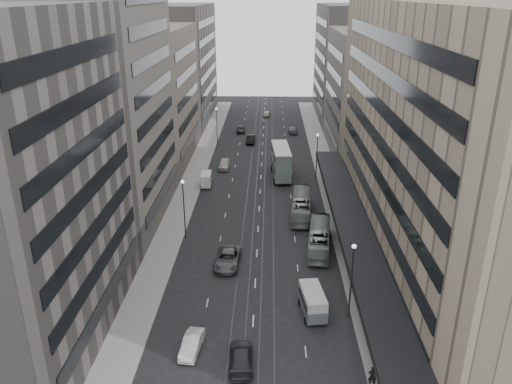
# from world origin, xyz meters

# --- Properties ---
(ground) EXTENTS (220.00, 220.00, 0.00)m
(ground) POSITION_xyz_m (0.00, 0.00, 0.00)
(ground) COLOR black
(ground) RESTS_ON ground
(sidewalk_right) EXTENTS (4.00, 125.00, 0.15)m
(sidewalk_right) POSITION_xyz_m (12.00, 37.50, 0.07)
(sidewalk_right) COLOR gray
(sidewalk_right) RESTS_ON ground
(sidewalk_left) EXTENTS (4.00, 125.00, 0.15)m
(sidewalk_left) POSITION_xyz_m (-12.00, 37.50, 0.07)
(sidewalk_left) COLOR gray
(sidewalk_left) RESTS_ON ground
(department_store) EXTENTS (19.20, 60.00, 30.00)m
(department_store) POSITION_xyz_m (21.45, 8.00, 14.95)
(department_store) COLOR gray
(department_store) RESTS_ON ground
(building_right_mid) EXTENTS (15.00, 28.00, 24.00)m
(building_right_mid) POSITION_xyz_m (21.50, 52.00, 12.00)
(building_right_mid) COLOR #544F49
(building_right_mid) RESTS_ON ground
(building_right_far) EXTENTS (15.00, 32.00, 28.00)m
(building_right_far) POSITION_xyz_m (21.50, 82.00, 14.00)
(building_right_far) COLOR #66605C
(building_right_far) RESTS_ON ground
(building_left_a) EXTENTS (15.00, 28.00, 30.00)m
(building_left_a) POSITION_xyz_m (-21.50, -8.00, 15.00)
(building_left_a) COLOR #66605C
(building_left_a) RESTS_ON ground
(building_left_b) EXTENTS (15.00, 26.00, 34.00)m
(building_left_b) POSITION_xyz_m (-21.50, 19.00, 17.00)
(building_left_b) COLOR #544F49
(building_left_b) RESTS_ON ground
(building_left_c) EXTENTS (15.00, 28.00, 25.00)m
(building_left_c) POSITION_xyz_m (-21.50, 46.00, 12.50)
(building_left_c) COLOR #665A50
(building_left_c) RESTS_ON ground
(building_left_d) EXTENTS (15.00, 38.00, 28.00)m
(building_left_d) POSITION_xyz_m (-21.50, 79.00, 14.00)
(building_left_d) COLOR #66605C
(building_left_d) RESTS_ON ground
(lamp_right_near) EXTENTS (0.44, 0.44, 8.32)m
(lamp_right_near) POSITION_xyz_m (9.70, -5.00, 5.20)
(lamp_right_near) COLOR #262628
(lamp_right_near) RESTS_ON ground
(lamp_right_far) EXTENTS (0.44, 0.44, 8.32)m
(lamp_right_far) POSITION_xyz_m (9.70, 35.00, 5.20)
(lamp_right_far) COLOR #262628
(lamp_right_far) RESTS_ON ground
(lamp_left_near) EXTENTS (0.44, 0.44, 8.32)m
(lamp_left_near) POSITION_xyz_m (-9.70, 12.00, 5.20)
(lamp_left_near) COLOR #262628
(lamp_left_near) RESTS_ON ground
(lamp_left_far) EXTENTS (0.44, 0.44, 8.32)m
(lamp_left_far) POSITION_xyz_m (-9.70, 55.00, 5.20)
(lamp_left_far) COLOR #262628
(lamp_left_far) RESTS_ON ground
(bus_near) EXTENTS (3.76, 10.96, 2.99)m
(bus_near) POSITION_xyz_m (7.96, 9.51, 1.50)
(bus_near) COLOR gray
(bus_near) RESTS_ON ground
(bus_far) EXTENTS (3.57, 11.53, 3.16)m
(bus_far) POSITION_xyz_m (6.28, 19.83, 1.58)
(bus_far) COLOR gray
(bus_far) RESTS_ON ground
(double_decker) EXTENTS (3.67, 10.18, 5.47)m
(double_decker) POSITION_xyz_m (3.54, 36.19, 2.95)
(double_decker) COLOR slate
(double_decker) RESTS_ON ground
(vw_microbus) EXTENTS (2.81, 5.18, 2.67)m
(vw_microbus) POSITION_xyz_m (6.03, -4.53, 1.48)
(vw_microbus) COLOR #525759
(vw_microbus) RESTS_ON ground
(panel_van) EXTENTS (2.02, 3.81, 2.34)m
(panel_van) POSITION_xyz_m (-9.20, 31.20, 1.29)
(panel_van) COLOR silver
(panel_van) RESTS_ON ground
(sedan_1) EXTENTS (2.01, 4.54, 1.45)m
(sedan_1) POSITION_xyz_m (-5.50, -10.62, 0.73)
(sedan_1) COLOR white
(sedan_1) RESTS_ON ground
(sedan_2) EXTENTS (3.14, 6.27, 1.70)m
(sedan_2) POSITION_xyz_m (-3.44, 5.01, 0.85)
(sedan_2) COLOR #505052
(sedan_2) RESTS_ON ground
(sedan_3) EXTENTS (2.44, 5.37, 1.53)m
(sedan_3) POSITION_xyz_m (-0.87, -12.33, 0.76)
(sedan_3) COLOR #262628
(sedan_3) RESTS_ON ground
(sedan_4) EXTENTS (2.10, 5.06, 1.72)m
(sedan_4) POSITION_xyz_m (-6.98, 40.43, 0.86)
(sedan_4) COLOR beige
(sedan_4) RESTS_ON ground
(sedan_5) EXTENTS (1.89, 5.03, 1.64)m
(sedan_5) POSITION_xyz_m (-2.65, 57.55, 0.82)
(sedan_5) COLOR black
(sedan_5) RESTS_ON ground
(sedan_6) EXTENTS (2.85, 5.17, 1.37)m
(sedan_6) POSITION_xyz_m (4.29, 38.95, 0.69)
(sedan_6) COLOR silver
(sedan_6) RESTS_ON ground
(sedan_7) EXTENTS (2.10, 5.01, 1.44)m
(sedan_7) POSITION_xyz_m (6.85, 66.30, 0.72)
(sedan_7) COLOR slate
(sedan_7) RESTS_ON ground
(sedan_8) EXTENTS (1.97, 4.74, 1.61)m
(sedan_8) POSITION_xyz_m (-5.28, 66.25, 0.80)
(sedan_8) COLOR #2A2A2D
(sedan_8) RESTS_ON ground
(sedan_9) EXTENTS (1.76, 4.15, 1.33)m
(sedan_9) POSITION_xyz_m (0.69, 83.06, 0.67)
(sedan_9) COLOR #9C9781
(sedan_9) RESTS_ON ground
(pedestrian) EXTENTS (0.76, 0.53, 1.99)m
(pedestrian) POSITION_xyz_m (10.20, -14.78, 1.15)
(pedestrian) COLOR black
(pedestrian) RESTS_ON sidewalk_right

